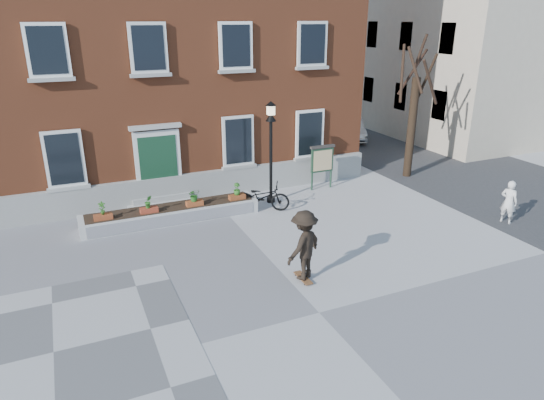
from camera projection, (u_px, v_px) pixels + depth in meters
name	position (u px, v px, depth m)	size (l,w,h in m)	color
ground	(319.00, 313.00, 11.89)	(100.00, 100.00, 0.00)	#A1A0A3
checker_patch	(54.00, 352.00, 10.48)	(6.00, 6.00, 0.01)	#59595B
bicycle	(262.00, 197.00, 18.01)	(0.71, 2.03, 1.07)	black
parked_car	(351.00, 129.00, 28.58)	(1.31, 3.76, 1.24)	#B7BABD
bystander	(509.00, 202.00, 16.84)	(0.57, 0.37, 1.55)	silver
brick_building	(126.00, 29.00, 20.86)	(18.40, 10.85, 12.60)	brown
planter_assembly	(172.00, 212.00, 17.17)	(6.20, 1.12, 1.15)	silver
bare_tree	(413.00, 115.00, 21.15)	(1.83, 1.83, 6.16)	black
side_street	(412.00, 13.00, 33.12)	(15.20, 36.00, 14.50)	#3B3C3E
lamp_post	(271.00, 139.00, 18.12)	(0.40, 0.40, 3.93)	black
notice_board	(322.00, 160.00, 20.03)	(1.10, 0.16, 1.87)	#193323
skateboarder	(304.00, 245.00, 13.01)	(1.46, 1.23, 2.04)	brown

